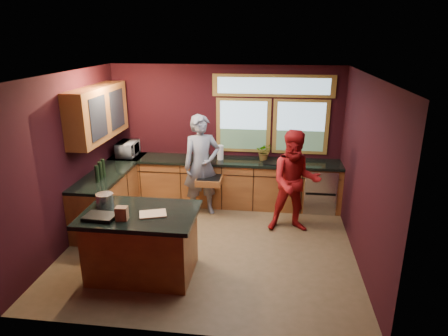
% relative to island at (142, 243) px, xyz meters
% --- Properties ---
extents(floor, '(4.50, 4.50, 0.00)m').
position_rel_island_xyz_m(floor, '(0.82, 0.87, -0.48)').
color(floor, brown).
rests_on(floor, ground).
extents(room_shell, '(4.52, 4.02, 2.71)m').
position_rel_island_xyz_m(room_shell, '(0.23, 1.19, 1.32)').
color(room_shell, black).
rests_on(room_shell, ground).
extents(back_counter, '(4.50, 0.64, 0.93)m').
position_rel_island_xyz_m(back_counter, '(1.02, 2.57, -0.01)').
color(back_counter, brown).
rests_on(back_counter, floor).
extents(left_counter, '(0.64, 2.30, 0.93)m').
position_rel_island_xyz_m(left_counter, '(-1.13, 1.72, -0.01)').
color(left_counter, brown).
rests_on(left_counter, floor).
extents(island, '(1.55, 1.05, 0.95)m').
position_rel_island_xyz_m(island, '(0.00, 0.00, 0.00)').
color(island, brown).
rests_on(island, floor).
extents(person_grey, '(0.81, 0.70, 1.89)m').
position_rel_island_xyz_m(person_grey, '(0.48, 2.10, 0.47)').
color(person_grey, slate).
rests_on(person_grey, floor).
extents(person_red, '(0.92, 0.74, 1.77)m').
position_rel_island_xyz_m(person_red, '(2.15, 1.60, 0.41)').
color(person_red, maroon).
rests_on(person_red, floor).
extents(microwave, '(0.37, 0.53, 0.29)m').
position_rel_island_xyz_m(microwave, '(-1.10, 2.57, 0.60)').
color(microwave, '#999999').
rests_on(microwave, left_counter).
extents(potted_plant, '(0.30, 0.26, 0.34)m').
position_rel_island_xyz_m(potted_plant, '(1.60, 2.62, 0.62)').
color(potted_plant, '#999999').
rests_on(potted_plant, back_counter).
extents(paper_towel, '(0.12, 0.12, 0.28)m').
position_rel_island_xyz_m(paper_towel, '(0.76, 2.57, 0.59)').
color(paper_towel, silver).
rests_on(paper_towel, back_counter).
extents(cutting_board, '(0.41, 0.35, 0.02)m').
position_rel_island_xyz_m(cutting_board, '(0.20, -0.05, 0.48)').
color(cutting_board, '#A57B55').
rests_on(cutting_board, island).
extents(stock_pot, '(0.24, 0.24, 0.18)m').
position_rel_island_xyz_m(stock_pot, '(-0.55, 0.15, 0.56)').
color(stock_pot, silver).
rests_on(stock_pot, island).
extents(paper_bag, '(0.16, 0.13, 0.18)m').
position_rel_island_xyz_m(paper_bag, '(-0.15, -0.25, 0.56)').
color(paper_bag, brown).
rests_on(paper_bag, island).
extents(black_tray, '(0.42, 0.30, 0.05)m').
position_rel_island_xyz_m(black_tray, '(-0.45, -0.25, 0.49)').
color(black_tray, black).
rests_on(black_tray, island).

